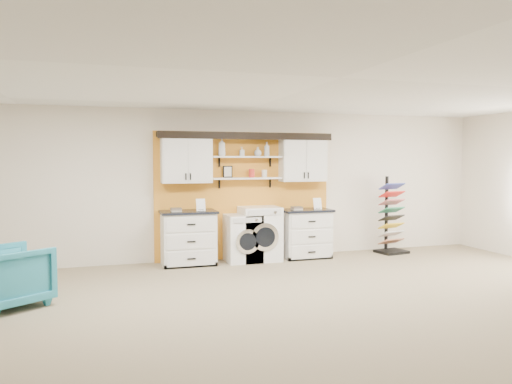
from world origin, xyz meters
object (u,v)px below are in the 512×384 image
object	(u,v)px
base_cabinet_left	(188,238)
washer	(243,238)
armchair	(10,276)
dryer	(260,234)
sample_rack	(391,228)
base_cabinet_right	(305,233)

from	to	relation	value
base_cabinet_left	washer	size ratio (longest dim) A/B	1.14
base_cabinet_left	armchair	bearing A→B (deg)	-144.58
dryer	sample_rack	xyz separation A→B (m)	(2.76, -0.07, -0.00)
washer	sample_rack	world-z (taller)	sample_rack
base_cabinet_left	base_cabinet_right	xyz separation A→B (m)	(2.26, 0.00, -0.02)
sample_rack	dryer	bearing A→B (deg)	169.29
dryer	sample_rack	distance (m)	2.76
washer	base_cabinet_left	bearing A→B (deg)	179.81
base_cabinet_left	washer	xyz separation A→B (m)	(1.01, -0.00, -0.05)
base_cabinet_left	armchair	world-z (taller)	base_cabinet_left
dryer	washer	bearing A→B (deg)	-180.00
base_cabinet_right	washer	bearing A→B (deg)	-179.85
base_cabinet_left	armchair	size ratio (longest dim) A/B	1.15
dryer	armchair	distance (m)	4.35
base_cabinet_left	washer	distance (m)	1.01
armchair	base_cabinet_right	bearing A→B (deg)	-103.21
washer	sample_rack	distance (m)	3.09
base_cabinet_left	base_cabinet_right	distance (m)	2.26
base_cabinet_left	sample_rack	xyz separation A→B (m)	(4.09, -0.08, 0.02)
sample_rack	armchair	xyz separation A→B (m)	(-6.70, -1.77, -0.11)
base_cabinet_left	base_cabinet_right	size ratio (longest dim) A/B	1.04
base_cabinet_right	armchair	size ratio (longest dim) A/B	1.11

